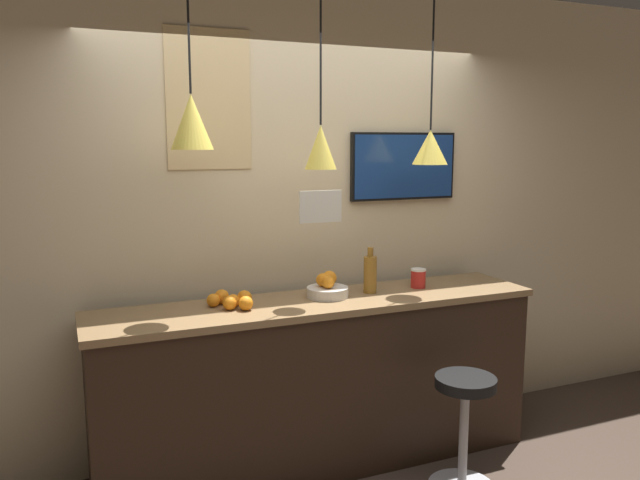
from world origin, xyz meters
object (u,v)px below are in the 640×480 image
(bar_stool, at_px, (464,415))
(spread_jar, at_px, (418,278))
(mounted_tv, at_px, (404,166))
(juice_bottle, at_px, (370,274))
(fruit_bowl, at_px, (327,288))

(bar_stool, xyz_separation_m, spread_jar, (0.06, 0.61, 0.64))
(spread_jar, height_order, mounted_tv, mounted_tv)
(juice_bottle, distance_m, spread_jar, 0.34)
(bar_stool, relative_size, spread_jar, 5.44)
(fruit_bowl, bearing_deg, bar_stool, -48.18)
(bar_stool, bearing_deg, mounted_tv, 82.73)
(juice_bottle, bearing_deg, fruit_bowl, 178.15)
(juice_bottle, distance_m, mounted_tv, 0.79)
(spread_jar, bearing_deg, fruit_bowl, 179.16)
(bar_stool, xyz_separation_m, fruit_bowl, (-0.55, 0.62, 0.63))
(fruit_bowl, relative_size, spread_jar, 2.04)
(bar_stool, distance_m, juice_bottle, 0.96)
(fruit_bowl, xyz_separation_m, juice_bottle, (0.28, -0.01, 0.06))
(spread_jar, distance_m, mounted_tv, 0.75)
(juice_bottle, bearing_deg, bar_stool, -65.70)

